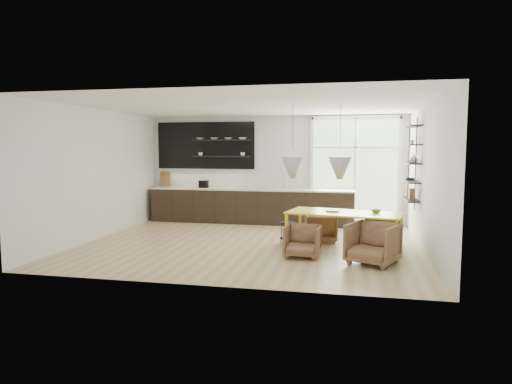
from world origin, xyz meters
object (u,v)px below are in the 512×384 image
object	(u,v)px
armchair_back_right	(383,232)
wire_stool	(289,230)
armchair_back_left	(321,228)
dining_table	(344,215)
armchair_front_left	(303,241)
armchair_front_right	(373,244)

from	to	relation	value
armchair_back_right	wire_stool	distance (m)	1.94
armchair_back_left	armchair_back_right	world-z (taller)	armchair_back_right
dining_table	wire_stool	world-z (taller)	dining_table
armchair_back_left	armchair_front_left	xyz separation A→B (m)	(-0.23, -1.50, -0.00)
armchair_back_left	wire_stool	distance (m)	0.78
dining_table	armchair_front_left	bearing A→B (deg)	-131.28
armchair_back_right	wire_stool	size ratio (longest dim) A/B	1.50
armchair_front_left	armchair_front_right	world-z (taller)	armchair_front_right
dining_table	armchair_front_right	bearing A→B (deg)	-47.43
dining_table	armchair_back_right	xyz separation A→B (m)	(0.79, 0.61, -0.41)
armchair_front_left	wire_stool	size ratio (longest dim) A/B	1.38
dining_table	wire_stool	xyz separation A→B (m)	(-1.15, 0.49, -0.43)
armchair_back_right	armchair_front_right	size ratio (longest dim) A/B	0.89
armchair_front_right	wire_stool	size ratio (longest dim) A/B	1.69
dining_table	wire_stool	size ratio (longest dim) A/B	4.83
armchair_back_right	armchair_front_left	xyz separation A→B (m)	(-1.53, -1.18, -0.03)
armchair_back_left	armchair_back_right	distance (m)	1.34
armchair_back_right	wire_stool	xyz separation A→B (m)	(-1.94, -0.12, -0.02)
dining_table	armchair_front_right	distance (m)	1.06
armchair_back_left	armchair_front_left	size ratio (longest dim) A/B	1.01
armchair_back_right	wire_stool	world-z (taller)	armchair_back_right
armchair_back_right	armchair_front_right	distance (m)	1.48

